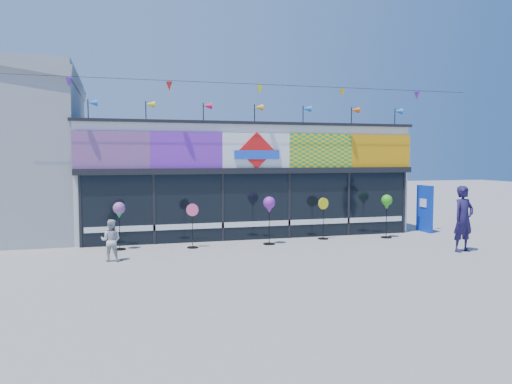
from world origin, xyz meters
name	(u,v)px	position (x,y,z in m)	size (l,w,h in m)	color
ground	(289,258)	(0.00, 0.00, 0.00)	(80.00, 80.00, 0.00)	gray
kite_shop	(239,178)	(0.00, 5.94, 2.05)	(16.00, 5.70, 5.31)	silver
blue_sign	(425,209)	(6.72, 3.41, 0.90)	(0.16, 0.90, 1.79)	#0C33B6
spinner_0	(119,212)	(-4.61, 2.69, 1.19)	(0.38, 0.38, 1.49)	black
spinner_1	(192,225)	(-2.38, 2.40, 0.74)	(0.38, 0.36, 1.41)	black
spinner_2	(269,206)	(0.14, 2.36, 1.27)	(0.40, 0.40, 1.58)	black
spinner_3	(323,217)	(2.28, 2.86, 0.77)	(0.40, 0.37, 1.46)	black
spinner_4	(387,203)	(4.56, 2.51, 1.23)	(0.39, 0.39, 1.54)	black
adult_man	(464,219)	(5.44, -0.44, 1.00)	(0.73, 0.48, 2.00)	#1A133B
child	(111,240)	(-4.85, 1.00, 0.58)	(0.56, 0.32, 1.16)	#BCBCBC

